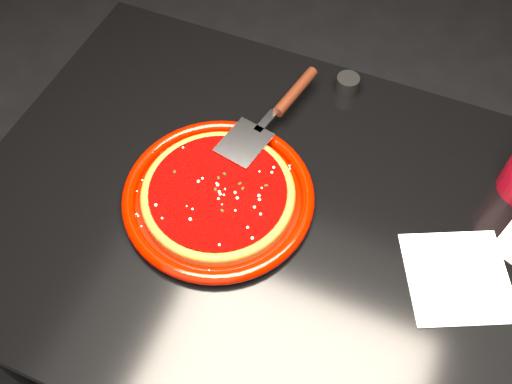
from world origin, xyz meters
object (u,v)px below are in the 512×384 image
plate (218,196)px  table (290,308)px  pizza_server (272,115)px  ramekin (347,84)px

plate → table: bearing=2.4°
table → plate: (-0.16, -0.01, 0.39)m
pizza_server → ramekin: bearing=67.7°
ramekin → pizza_server: bearing=-123.3°
pizza_server → ramekin: pizza_server is taller
table → pizza_server: pizza_server is taller
ramekin → plate: bearing=-110.5°
pizza_server → plate: bearing=-87.0°
table → ramekin: 0.52m
plate → ramekin: (0.13, 0.34, 0.01)m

